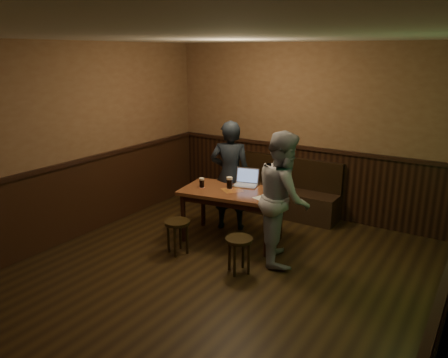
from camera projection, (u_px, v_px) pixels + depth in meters
The scene contains 12 objects.
room at pixel (216, 186), 4.91m from camera, with size 5.04×6.04×2.84m.
bench at pixel (275, 194), 7.45m from camera, with size 2.20×0.50×0.95m.
pub_table at pixel (232, 197), 6.22m from camera, with size 1.53×1.03×0.76m.
stool_left at pixel (177, 227), 5.88m from camera, with size 0.45×0.45×0.47m.
stool_right at pixel (239, 245), 5.36m from camera, with size 0.38×0.38×0.46m.
pint_left at pixel (202, 183), 6.29m from camera, with size 0.09×0.09×0.15m.
pint_mid at pixel (230, 183), 6.24m from camera, with size 0.11×0.11×0.17m.
pint_right at pixel (266, 189), 5.96m from camera, with size 0.11×0.11×0.17m.
laptop at pixel (246, 181), 6.41m from camera, with size 0.40×0.34×0.24m.
menu at pixel (262, 199), 5.83m from camera, with size 0.22×0.15×0.00m, color silver.
person_suit at pixel (230, 176), 6.62m from camera, with size 0.61×0.40×1.68m, color black.
person_grey at pixel (283, 197), 5.57m from camera, with size 0.84×0.65×1.72m, color #949499.
Camera 1 is at (2.61, -3.68, 2.65)m, focal length 35.00 mm.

